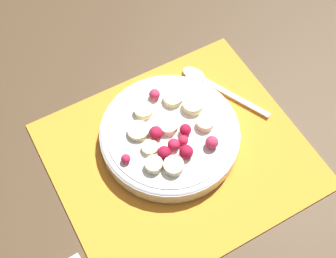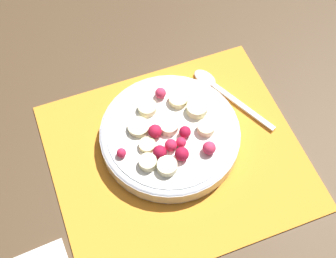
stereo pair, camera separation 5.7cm
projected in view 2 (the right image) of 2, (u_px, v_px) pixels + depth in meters
ground_plane at (176, 157)px, 0.76m from camera, size 3.00×3.00×0.00m
placemat at (176, 156)px, 0.76m from camera, size 0.40×0.35×0.01m
fruit_bowl at (168, 135)px, 0.76m from camera, size 0.23×0.23×0.05m
spoon at (217, 87)px, 0.82m from camera, size 0.09×0.17×0.01m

